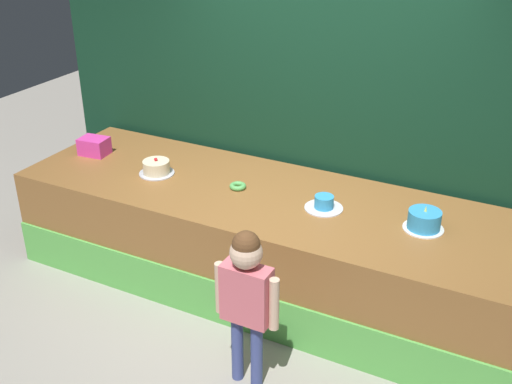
# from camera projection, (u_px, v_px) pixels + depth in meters

# --- Properties ---
(ground_plane) EXTENTS (12.00, 12.00, 0.00)m
(ground_plane) POSITION_uv_depth(u_px,v_px,m) (242.00, 329.00, 4.73)
(ground_plane) COLOR gray
(stage_platform) EXTENTS (4.36, 1.29, 0.83)m
(stage_platform) POSITION_uv_depth(u_px,v_px,m) (279.00, 244.00, 5.04)
(stage_platform) COLOR brown
(stage_platform) RESTS_ON ground_plane
(curtain_backdrop) EXTENTS (5.12, 0.08, 3.04)m
(curtain_backdrop) POSITION_uv_depth(u_px,v_px,m) (319.00, 88.00, 5.13)
(curtain_backdrop) COLOR #113823
(curtain_backdrop) RESTS_ON ground_plane
(child_figure) EXTENTS (0.45, 0.21, 1.17)m
(child_figure) POSITION_uv_depth(u_px,v_px,m) (246.00, 289.00, 3.91)
(child_figure) COLOR #3F4C8C
(child_figure) RESTS_ON ground_plane
(pink_box) EXTENTS (0.27, 0.21, 0.15)m
(pink_box) POSITION_uv_depth(u_px,v_px,m) (94.00, 146.00, 5.60)
(pink_box) COLOR #E83CA5
(pink_box) RESTS_ON stage_platform
(donut) EXTENTS (0.13, 0.13, 0.04)m
(donut) POSITION_uv_depth(u_px,v_px,m) (238.00, 186.00, 5.00)
(donut) COLOR #59B259
(donut) RESTS_ON stage_platform
(cake_far_left) EXTENTS (0.30, 0.30, 0.15)m
(cake_far_left) POSITION_uv_depth(u_px,v_px,m) (156.00, 168.00, 5.23)
(cake_far_left) COLOR silver
(cake_far_left) RESTS_ON stage_platform
(cake_center_left) EXTENTS (0.29, 0.29, 0.11)m
(cake_center_left) POSITION_uv_depth(u_px,v_px,m) (324.00, 204.00, 4.68)
(cake_center_left) COLOR silver
(cake_center_left) RESTS_ON stage_platform
(cake_center_right) EXTENTS (0.29, 0.29, 0.19)m
(cake_center_right) POSITION_uv_depth(u_px,v_px,m) (424.00, 221.00, 4.39)
(cake_center_right) COLOR white
(cake_center_right) RESTS_ON stage_platform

